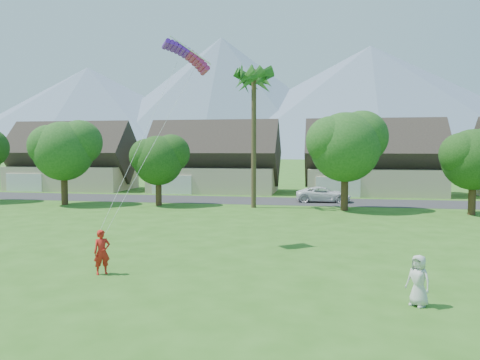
% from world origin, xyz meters
% --- Properties ---
extents(ground, '(500.00, 500.00, 0.00)m').
position_xyz_m(ground, '(0.00, 0.00, 0.00)').
color(ground, '#2D6019').
rests_on(ground, ground).
extents(street, '(90.00, 7.00, 0.01)m').
position_xyz_m(street, '(0.00, 34.00, 0.01)').
color(street, '#2D2D30').
rests_on(street, ground).
extents(kite_flyer, '(0.83, 0.80, 1.92)m').
position_xyz_m(kite_flyer, '(-5.19, 5.33, 0.96)').
color(kite_flyer, red).
rests_on(kite_flyer, ground).
extents(watcher, '(1.02, 1.00, 1.77)m').
position_xyz_m(watcher, '(7.36, 3.45, 0.89)').
color(watcher, beige).
rests_on(watcher, ground).
extents(parked_car, '(5.49, 2.72, 1.50)m').
position_xyz_m(parked_car, '(4.22, 34.00, 0.75)').
color(parked_car, white).
rests_on(parked_car, ground).
extents(mountain_ridge, '(540.00, 240.00, 70.00)m').
position_xyz_m(mountain_ridge, '(10.40, 260.00, 29.07)').
color(mountain_ridge, slate).
rests_on(mountain_ridge, ground).
extents(houses_row, '(72.75, 8.19, 8.86)m').
position_xyz_m(houses_row, '(0.49, 42.99, 3.44)').
color(houses_row, beige).
rests_on(houses_row, ground).
extents(tree_row, '(62.27, 6.67, 8.45)m').
position_xyz_m(tree_row, '(-1.14, 27.92, 4.89)').
color(tree_row, '#47301C').
rests_on(tree_row, ground).
extents(fan_palm, '(3.00, 3.00, 13.80)m').
position_xyz_m(fan_palm, '(-2.00, 28.50, 11.80)').
color(fan_palm, '#4C3D26').
rests_on(fan_palm, ground).
extents(parafoil_kite, '(3.02, 1.50, 0.50)m').
position_xyz_m(parafoil_kite, '(-3.24, 11.95, 10.52)').
color(parafoil_kite, '#6F1CD2').
rests_on(parafoil_kite, ground).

